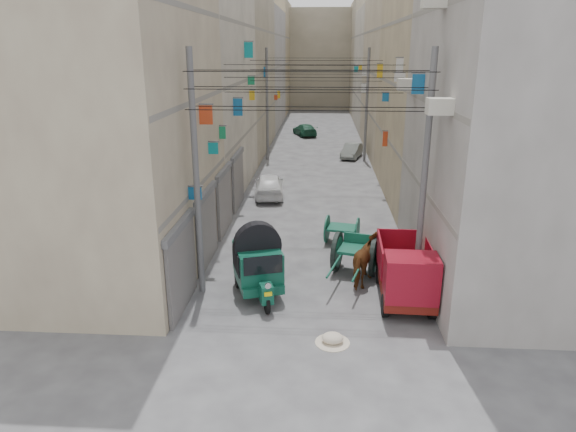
# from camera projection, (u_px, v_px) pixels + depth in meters

# --- Properties ---
(ground) EXTENTS (140.00, 140.00, 0.00)m
(ground) POSITION_uv_depth(u_px,v_px,m) (299.00, 412.00, 11.75)
(ground) COLOR #414144
(ground) RESTS_ON ground
(building_row_left) EXTENTS (8.00, 62.00, 14.00)m
(building_row_left) POSITION_uv_depth(u_px,v_px,m) (222.00, 67.00, 42.60)
(building_row_left) COLOR #B7AA8B
(building_row_left) RESTS_ON ground
(building_row_right) EXTENTS (8.00, 62.00, 14.00)m
(building_row_right) POSITION_uv_depth(u_px,v_px,m) (416.00, 68.00, 41.62)
(building_row_right) COLOR #A29C97
(building_row_right) RESTS_ON ground
(end_cap_building) EXTENTS (22.00, 10.00, 13.00)m
(end_cap_building) POSITION_uv_depth(u_px,v_px,m) (320.00, 59.00, 72.33)
(end_cap_building) COLOR tan
(end_cap_building) RESTS_ON ground
(shutters_left) EXTENTS (0.18, 14.40, 2.88)m
(shutters_left) POSITION_uv_depth(u_px,v_px,m) (217.00, 211.00, 21.37)
(shutters_left) COLOR #454549
(shutters_left) RESTS_ON ground
(signboards) EXTENTS (8.22, 40.52, 5.67)m
(signboards) POSITION_uv_depth(u_px,v_px,m) (315.00, 126.00, 31.22)
(signboards) COLOR silver
(signboards) RESTS_ON ground
(ac_units) EXTENTS (0.70, 6.55, 3.35)m
(ac_units) POSITION_uv_depth(u_px,v_px,m) (425.00, 65.00, 16.49)
(ac_units) COLOR beige
(ac_units) RESTS_ON ground
(utility_poles) EXTENTS (7.40, 22.20, 8.00)m
(utility_poles) POSITION_uv_depth(u_px,v_px,m) (314.00, 128.00, 26.63)
(utility_poles) COLOR #59595C
(utility_poles) RESTS_ON ground
(overhead_cables) EXTENTS (7.40, 22.52, 1.12)m
(overhead_cables) POSITION_uv_depth(u_px,v_px,m) (314.00, 75.00, 23.30)
(overhead_cables) COLOR black
(overhead_cables) RESTS_ON ground
(auto_rickshaw) EXTENTS (2.11, 2.86, 1.94)m
(auto_rickshaw) POSITION_uv_depth(u_px,v_px,m) (258.00, 262.00, 17.10)
(auto_rickshaw) COLOR black
(auto_rickshaw) RESTS_ON ground
(tonga_cart) EXTENTS (2.05, 3.51, 1.49)m
(tonga_cart) POSITION_uv_depth(u_px,v_px,m) (355.00, 253.00, 18.83)
(tonga_cart) COLOR black
(tonga_cart) RESTS_ON ground
(mini_truck) EXTENTS (1.74, 3.69, 2.05)m
(mini_truck) POSITION_uv_depth(u_px,v_px,m) (407.00, 277.00, 16.35)
(mini_truck) COLOR black
(mini_truck) RESTS_ON ground
(second_cart) EXTENTS (1.58, 1.45, 1.20)m
(second_cart) POSITION_uv_depth(u_px,v_px,m) (342.00, 229.00, 21.73)
(second_cart) COLOR #124F3A
(second_cart) RESTS_ON ground
(feed_sack) EXTENTS (0.62, 0.49, 0.31)m
(feed_sack) POSITION_uv_depth(u_px,v_px,m) (333.00, 338.00, 14.47)
(feed_sack) COLOR #C1B4A0
(feed_sack) RESTS_ON ground
(horse) EXTENTS (1.53, 2.25, 1.74)m
(horse) POSITION_uv_depth(u_px,v_px,m) (369.00, 260.00, 17.99)
(horse) COLOR brown
(horse) RESTS_ON ground
(distant_car_white) EXTENTS (1.94, 4.01, 1.32)m
(distant_car_white) POSITION_uv_depth(u_px,v_px,m) (269.00, 185.00, 28.70)
(distant_car_white) COLOR white
(distant_car_white) RESTS_ON ground
(distant_car_grey) EXTENTS (1.94, 3.43, 1.07)m
(distant_car_grey) POSITION_uv_depth(u_px,v_px,m) (352.00, 151.00, 38.97)
(distant_car_grey) COLOR slate
(distant_car_grey) RESTS_ON ground
(distant_car_green) EXTENTS (2.71, 4.11, 1.11)m
(distant_car_green) POSITION_uv_depth(u_px,v_px,m) (305.00, 130.00, 48.95)
(distant_car_green) COLOR #1B5038
(distant_car_green) RESTS_ON ground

